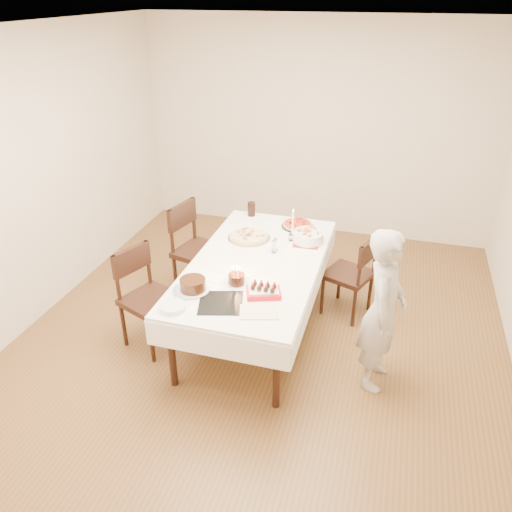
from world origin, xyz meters
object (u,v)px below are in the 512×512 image
(chair_right_savory, at_px, (348,274))
(pizza_pepperoni, at_px, (297,225))
(dining_table, at_px, (256,296))
(chair_left_savory, at_px, (201,252))
(pasta_bowl, at_px, (308,237))
(layer_cake, at_px, (193,285))
(cola_glass, at_px, (251,209))
(birthday_cake, at_px, (236,275))
(pizza_white, at_px, (249,237))
(chair_left_dessert, at_px, (151,300))
(person, at_px, (383,311))
(strawberry_box, at_px, (264,292))
(taper_candle, at_px, (293,225))

(chair_right_savory, relative_size, pizza_pepperoni, 2.67)
(dining_table, distance_m, chair_left_savory, 0.88)
(pasta_bowl, height_order, layer_cake, layer_cake)
(chair_right_savory, height_order, cola_glass, cola_glass)
(chair_left_savory, bearing_deg, birthday_cake, 141.78)
(pizza_white, bearing_deg, chair_left_dessert, -125.38)
(cola_glass, xyz_separation_m, birthday_cake, (0.29, -1.39, 0.01))
(dining_table, bearing_deg, person, -18.97)
(chair_right_savory, bearing_deg, person, -47.97)
(pizza_white, height_order, birthday_cake, birthday_cake)
(cola_glass, relative_size, strawberry_box, 0.56)
(chair_left_dessert, distance_m, pasta_bowl, 1.62)
(chair_left_savory, bearing_deg, taper_candle, -162.77)
(dining_table, height_order, pasta_bowl, pasta_bowl)
(person, bearing_deg, pizza_white, 62.62)
(chair_left_dessert, height_order, strawberry_box, chair_left_dessert)
(dining_table, height_order, pizza_white, pizza_white)
(pizza_pepperoni, distance_m, strawberry_box, 1.36)
(dining_table, xyz_separation_m, pizza_pepperoni, (0.20, 0.84, 0.40))
(dining_table, height_order, strawberry_box, strawberry_box)
(pizza_pepperoni, bearing_deg, layer_cake, -111.23)
(dining_table, bearing_deg, chair_left_savory, 147.95)
(pizza_pepperoni, height_order, pasta_bowl, pasta_bowl)
(pizza_pepperoni, bearing_deg, pasta_bowl, -60.99)
(pizza_white, xyz_separation_m, pizza_pepperoni, (0.40, 0.41, 0.00))
(taper_candle, relative_size, cola_glass, 2.19)
(dining_table, relative_size, strawberry_box, 7.82)
(person, relative_size, pizza_pepperoni, 4.25)
(pasta_bowl, xyz_separation_m, cola_glass, (-0.71, 0.45, 0.02))
(dining_table, distance_m, chair_right_savory, 0.97)
(chair_left_savory, relative_size, layer_cake, 3.74)
(dining_table, relative_size, birthday_cake, 14.91)
(taper_candle, bearing_deg, pasta_bowl, 2.34)
(taper_candle, xyz_separation_m, strawberry_box, (-0.00, -1.04, -0.13))
(chair_left_savory, height_order, birthday_cake, chair_left_savory)
(person, height_order, birthday_cake, person)
(layer_cake, bearing_deg, pasta_bowl, 57.19)
(birthday_cake, bearing_deg, pizza_white, 100.05)
(pizza_white, relative_size, taper_candle, 1.26)
(chair_right_savory, distance_m, chair_left_savory, 1.54)
(layer_cake, height_order, strawberry_box, layer_cake)
(chair_right_savory, height_order, strawberry_box, chair_right_savory)
(cola_glass, bearing_deg, layer_cake, -90.80)
(chair_right_savory, distance_m, layer_cake, 1.67)
(chair_left_dessert, height_order, pizza_pepperoni, chair_left_dessert)
(chair_left_dessert, bearing_deg, chair_right_savory, -126.75)
(cola_glass, height_order, strawberry_box, cola_glass)
(pizza_white, bearing_deg, pasta_bowl, 9.42)
(chair_left_dessert, distance_m, pizza_white, 1.16)
(dining_table, relative_size, taper_candle, 6.35)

